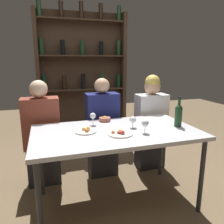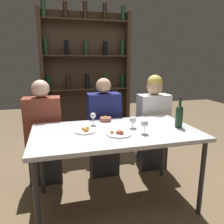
{
  "view_description": "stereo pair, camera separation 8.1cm",
  "coord_description": "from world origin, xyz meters",
  "px_view_note": "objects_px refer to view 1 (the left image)",
  "views": [
    {
      "loc": [
        -0.62,
        -1.88,
        1.42
      ],
      "look_at": [
        0.0,
        0.13,
        0.92
      ],
      "focal_mm": 35.0,
      "sensor_mm": 36.0,
      "label": 1
    },
    {
      "loc": [
        -0.54,
        -1.9,
        1.42
      ],
      "look_at": [
        0.0,
        0.13,
        0.92
      ],
      "focal_mm": 35.0,
      "sensor_mm": 36.0,
      "label": 2
    }
  ],
  "objects_px": {
    "wine_bottle": "(178,114)",
    "seated_person_center": "(102,131)",
    "wine_glass_1": "(133,120)",
    "snack_bowl": "(105,119)",
    "wine_glass_0": "(93,116)",
    "seated_person_left": "(42,137)",
    "food_plate_0": "(86,131)",
    "food_plate_1": "(120,133)",
    "wine_glass_2": "(145,124)",
    "seated_person_right": "(151,124)"
  },
  "relations": [
    {
      "from": "wine_glass_0",
      "to": "wine_bottle",
      "type": "bearing_deg",
      "value": -20.12
    },
    {
      "from": "food_plate_0",
      "to": "seated_person_left",
      "type": "xyz_separation_m",
      "value": [
        -0.4,
        0.58,
        -0.21
      ]
    },
    {
      "from": "seated_person_center",
      "to": "seated_person_left",
      "type": "bearing_deg",
      "value": 180.0
    },
    {
      "from": "seated_person_left",
      "to": "seated_person_center",
      "type": "height_order",
      "value": "seated_person_center"
    },
    {
      "from": "food_plate_0",
      "to": "food_plate_1",
      "type": "bearing_deg",
      "value": -29.22
    },
    {
      "from": "wine_bottle",
      "to": "wine_glass_0",
      "type": "relative_size",
      "value": 2.36
    },
    {
      "from": "wine_bottle",
      "to": "food_plate_1",
      "type": "bearing_deg",
      "value": -174.64
    },
    {
      "from": "snack_bowl",
      "to": "seated_person_center",
      "type": "xyz_separation_m",
      "value": [
        0.04,
        0.27,
        -0.22
      ]
    },
    {
      "from": "wine_glass_1",
      "to": "snack_bowl",
      "type": "bearing_deg",
      "value": 122.14
    },
    {
      "from": "snack_bowl",
      "to": "seated_person_center",
      "type": "height_order",
      "value": "seated_person_center"
    },
    {
      "from": "wine_glass_0",
      "to": "snack_bowl",
      "type": "relative_size",
      "value": 1.04
    },
    {
      "from": "food_plate_1",
      "to": "seated_person_left",
      "type": "height_order",
      "value": "seated_person_left"
    },
    {
      "from": "seated_person_left",
      "to": "seated_person_center",
      "type": "bearing_deg",
      "value": 0.0
    },
    {
      "from": "food_plate_0",
      "to": "wine_glass_0",
      "type": "bearing_deg",
      "value": 60.85
    },
    {
      "from": "food_plate_0",
      "to": "wine_bottle",
      "type": "bearing_deg",
      "value": -6.04
    },
    {
      "from": "wine_glass_0",
      "to": "seated_person_left",
      "type": "height_order",
      "value": "seated_person_left"
    },
    {
      "from": "wine_glass_0",
      "to": "seated_person_right",
      "type": "bearing_deg",
      "value": 23.85
    },
    {
      "from": "wine_bottle",
      "to": "wine_glass_1",
      "type": "bearing_deg",
      "value": 168.88
    },
    {
      "from": "food_plate_0",
      "to": "food_plate_1",
      "type": "relative_size",
      "value": 0.86
    },
    {
      "from": "wine_bottle",
      "to": "wine_glass_1",
      "type": "distance_m",
      "value": 0.46
    },
    {
      "from": "wine_bottle",
      "to": "food_plate_0",
      "type": "xyz_separation_m",
      "value": [
        -0.92,
        0.1,
        -0.12
      ]
    },
    {
      "from": "wine_glass_0",
      "to": "wine_glass_1",
      "type": "xyz_separation_m",
      "value": [
        0.35,
        -0.21,
        -0.01
      ]
    },
    {
      "from": "wine_bottle",
      "to": "food_plate_1",
      "type": "height_order",
      "value": "wine_bottle"
    },
    {
      "from": "food_plate_1",
      "to": "seated_person_center",
      "type": "height_order",
      "value": "seated_person_center"
    },
    {
      "from": "food_plate_1",
      "to": "seated_person_center",
      "type": "bearing_deg",
      "value": 87.85
    },
    {
      "from": "wine_bottle",
      "to": "seated_person_center",
      "type": "xyz_separation_m",
      "value": [
        -0.61,
        0.67,
        -0.33
      ]
    },
    {
      "from": "food_plate_0",
      "to": "snack_bowl",
      "type": "height_order",
      "value": "snack_bowl"
    },
    {
      "from": "wine_glass_0",
      "to": "seated_person_left",
      "type": "distance_m",
      "value": 0.7
    },
    {
      "from": "wine_glass_1",
      "to": "wine_glass_0",
      "type": "bearing_deg",
      "value": 149.76
    },
    {
      "from": "seated_person_center",
      "to": "wine_bottle",
      "type": "bearing_deg",
      "value": -47.9
    },
    {
      "from": "wine_bottle",
      "to": "wine_glass_0",
      "type": "bearing_deg",
      "value": 159.88
    },
    {
      "from": "food_plate_0",
      "to": "food_plate_1",
      "type": "height_order",
      "value": "food_plate_1"
    },
    {
      "from": "wine_bottle",
      "to": "wine_glass_1",
      "type": "height_order",
      "value": "wine_bottle"
    },
    {
      "from": "wine_bottle",
      "to": "seated_person_center",
      "type": "bearing_deg",
      "value": 132.1
    },
    {
      "from": "food_plate_0",
      "to": "seated_person_center",
      "type": "relative_size",
      "value": 0.16
    },
    {
      "from": "snack_bowl",
      "to": "seated_person_left",
      "type": "relative_size",
      "value": 0.1
    },
    {
      "from": "wine_glass_1",
      "to": "wine_glass_2",
      "type": "xyz_separation_m",
      "value": [
        0.04,
        -0.18,
        0.01
      ]
    },
    {
      "from": "food_plate_0",
      "to": "seated_person_right",
      "type": "height_order",
      "value": "seated_person_right"
    },
    {
      "from": "wine_glass_0",
      "to": "seated_person_right",
      "type": "height_order",
      "value": "seated_person_right"
    },
    {
      "from": "wine_glass_2",
      "to": "seated_person_left",
      "type": "height_order",
      "value": "seated_person_left"
    },
    {
      "from": "wine_glass_0",
      "to": "wine_glass_2",
      "type": "xyz_separation_m",
      "value": [
        0.4,
        -0.39,
        -0.0
      ]
    },
    {
      "from": "wine_bottle",
      "to": "wine_glass_2",
      "type": "height_order",
      "value": "wine_bottle"
    },
    {
      "from": "food_plate_0",
      "to": "seated_person_left",
      "type": "distance_m",
      "value": 0.74
    },
    {
      "from": "wine_glass_1",
      "to": "seated_person_left",
      "type": "height_order",
      "value": "seated_person_left"
    },
    {
      "from": "food_plate_0",
      "to": "seated_person_center",
      "type": "distance_m",
      "value": 0.69
    },
    {
      "from": "wine_glass_1",
      "to": "wine_glass_2",
      "type": "relative_size",
      "value": 0.89
    },
    {
      "from": "seated_person_right",
      "to": "wine_glass_0",
      "type": "bearing_deg",
      "value": -156.15
    },
    {
      "from": "wine_bottle",
      "to": "snack_bowl",
      "type": "xyz_separation_m",
      "value": [
        -0.65,
        0.41,
        -0.1
      ]
    },
    {
      "from": "wine_glass_0",
      "to": "seated_person_right",
      "type": "distance_m",
      "value": 0.97
    },
    {
      "from": "seated_person_left",
      "to": "seated_person_center",
      "type": "distance_m",
      "value": 0.71
    }
  ]
}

